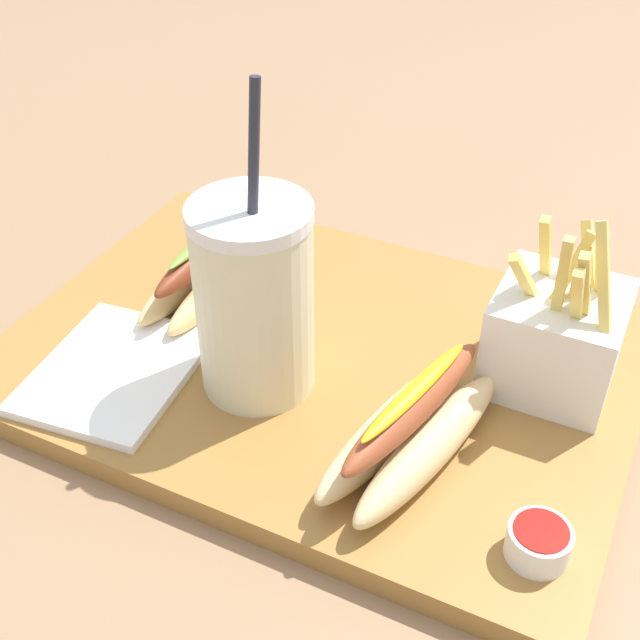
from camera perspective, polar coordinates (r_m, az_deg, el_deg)
ground_plane at (r=0.66m, az=0.00°, el=-4.10°), size 2.40×2.40×0.02m
food_tray at (r=0.65m, az=0.00°, el=-2.79°), size 0.48×0.34×0.02m
soda_cup at (r=0.58m, az=-4.54°, el=1.45°), size 0.08×0.08×0.23m
fries_basket at (r=0.62m, az=15.93°, el=-1.03°), size 0.09×0.09×0.14m
hot_dog_1 at (r=0.71m, az=-7.00°, el=4.03°), size 0.06×0.19×0.06m
hot_dog_2 at (r=0.55m, az=6.32°, el=-7.47°), size 0.09×0.17×0.06m
ketchup_cup_1 at (r=0.52m, az=14.82°, el=-14.49°), size 0.04×0.04×0.02m
napkin_stack at (r=0.64m, az=-13.94°, el=-3.43°), size 0.12×0.14×0.01m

